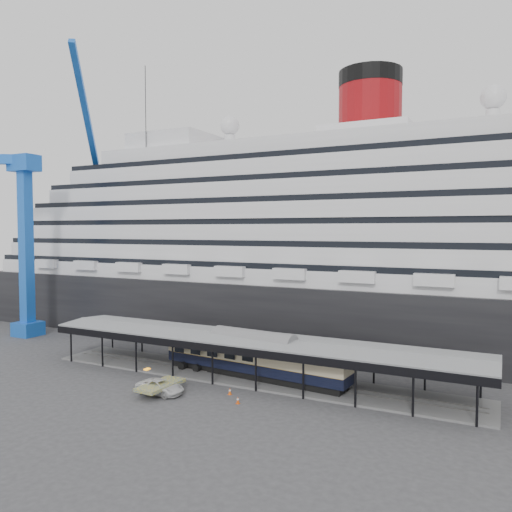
% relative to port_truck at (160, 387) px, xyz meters
% --- Properties ---
extents(ground, '(200.00, 200.00, 0.00)m').
position_rel_port_truck_xyz_m(ground, '(6.33, 4.67, -0.79)').
color(ground, '#37373A').
rests_on(ground, ground).
extents(cruise_ship, '(130.00, 30.00, 43.90)m').
position_rel_port_truck_xyz_m(cruise_ship, '(6.38, 36.67, 17.56)').
color(cruise_ship, black).
rests_on(cruise_ship, ground).
extents(platform_canopy, '(56.00, 9.18, 5.30)m').
position_rel_port_truck_xyz_m(platform_canopy, '(6.33, 9.67, 1.57)').
color(platform_canopy, slate).
rests_on(platform_canopy, ground).
extents(crane_blue, '(22.63, 19.19, 47.60)m').
position_rel_port_truck_xyz_m(crane_blue, '(-38.79, 15.29, 19.17)').
color(crane_blue, blue).
rests_on(crane_blue, ground).
extents(port_truck, '(5.84, 2.97, 1.58)m').
position_rel_port_truck_xyz_m(port_truck, '(0.00, 0.00, 0.00)').
color(port_truck, silver).
rests_on(port_truck, ground).
extents(pullman_carriage, '(25.12, 5.58, 24.47)m').
position_rel_port_truck_xyz_m(pullman_carriage, '(6.86, 9.67, 2.15)').
color(pullman_carriage, black).
rests_on(pullman_carriage, ground).
extents(traffic_cone_left, '(0.44, 0.44, 0.71)m').
position_rel_port_truck_xyz_m(traffic_cone_left, '(0.06, 3.10, -0.44)').
color(traffic_cone_left, '#F6360D').
rests_on(traffic_cone_left, ground).
extents(traffic_cone_mid, '(0.41, 0.41, 0.77)m').
position_rel_port_truck_xyz_m(traffic_cone_mid, '(7.14, 3.23, -0.41)').
color(traffic_cone_mid, '#F1570D').
rests_on(traffic_cone_mid, ground).
extents(traffic_cone_right, '(0.41, 0.41, 0.78)m').
position_rel_port_truck_xyz_m(traffic_cone_right, '(9.35, 1.05, -0.40)').
color(traffic_cone_right, '#D4460B').
rests_on(traffic_cone_right, ground).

